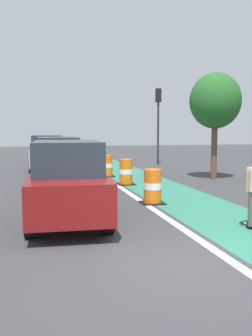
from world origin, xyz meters
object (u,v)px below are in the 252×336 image
object	(u,v)px
parked_suv_second	(58,161)
traffic_barrel_front	(153,187)
traffic_barrel_back	(107,166)
street_tree_sidewalk	(215,101)
parked_suv_third	(47,153)
traffic_barrel_mid	(126,172)
traffic_light_corner	(158,113)
parked_suv_nearest	(67,180)

from	to	relation	value
parked_suv_second	traffic_barrel_front	bearing A→B (deg)	-58.75
parked_suv_second	traffic_barrel_front	world-z (taller)	parked_suv_second
parked_suv_second	traffic_barrel_back	xyz separation A→B (m)	(2.58, 2.66, -0.50)
parked_suv_second	traffic_barrel_back	world-z (taller)	parked_suv_second
traffic_barrel_back	street_tree_sidewalk	distance (m)	6.09
parked_suv_second	traffic_barrel_front	size ratio (longest dim) A/B	4.25
parked_suv_third	traffic_barrel_mid	size ratio (longest dim) A/B	4.25
street_tree_sidewalk	traffic_light_corner	bearing A→B (deg)	91.48
traffic_barrel_mid	traffic_barrel_back	distance (m)	2.92
parked_suv_second	parked_suv_third	xyz separation A→B (m)	(-0.28, 6.20, 0.00)
parked_suv_nearest	traffic_light_corner	xyz separation A→B (m)	(7.25, 14.23, 2.47)
parked_suv_third	traffic_barrel_mid	bearing A→B (deg)	-64.07
parked_suv_second	parked_suv_nearest	bearing A→B (deg)	-90.98
parked_suv_nearest	traffic_light_corner	distance (m)	16.16
street_tree_sidewalk	parked_suv_third	bearing A→B (deg)	143.38
parked_suv_nearest	traffic_barrel_mid	size ratio (longest dim) A/B	4.30
traffic_light_corner	street_tree_sidewalk	distance (m)	7.68
parked_suv_nearest	street_tree_sidewalk	xyz separation A→B (m)	(7.45, 6.55, 2.63)
parked_suv_third	traffic_barrel_back	size ratio (longest dim) A/B	4.25
traffic_barrel_front	traffic_barrel_back	size ratio (longest dim) A/B	1.00
parked_suv_third	traffic_barrel_back	world-z (taller)	parked_suv_third
traffic_barrel_mid	street_tree_sidewalk	bearing A→B (deg)	9.77
parked_suv_nearest	traffic_barrel_back	bearing A→B (deg)	72.83
parked_suv_second	parked_suv_third	distance (m)	6.20
traffic_barrel_mid	parked_suv_third	bearing A→B (deg)	115.93
traffic_barrel_front	traffic_barrel_mid	xyz separation A→B (m)	(0.16, 4.19, 0.00)
traffic_barrel_mid	traffic_light_corner	world-z (taller)	traffic_light_corner
parked_suv_second	parked_suv_third	world-z (taller)	same
traffic_barrel_back	traffic_light_corner	xyz separation A→B (m)	(4.57, 5.55, 2.97)
parked_suv_second	parked_suv_third	bearing A→B (deg)	92.56
parked_suv_nearest	parked_suv_third	world-z (taller)	same
street_tree_sidewalk	parked_suv_second	bearing A→B (deg)	-175.87
parked_suv_third	traffic_barrel_front	xyz separation A→B (m)	(2.97, -10.63, -0.50)
parked_suv_nearest	traffic_light_corner	world-z (taller)	traffic_light_corner
traffic_barrel_mid	street_tree_sidewalk	world-z (taller)	street_tree_sidewalk
traffic_barrel_back	parked_suv_nearest	bearing A→B (deg)	-107.17
parked_suv_nearest	traffic_barrel_back	size ratio (longest dim) A/B	4.30
street_tree_sidewalk	traffic_barrel_back	bearing A→B (deg)	155.90
parked_suv_nearest	parked_suv_second	bearing A→B (deg)	89.02
traffic_barrel_front	traffic_barrel_mid	size ratio (longest dim) A/B	1.00
traffic_barrel_mid	traffic_barrel_back	size ratio (longest dim) A/B	1.00
traffic_barrel_mid	street_tree_sidewalk	size ratio (longest dim) A/B	0.22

